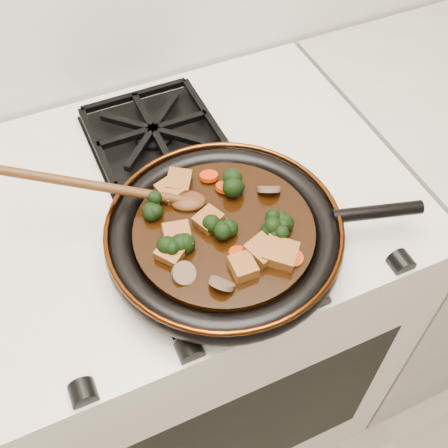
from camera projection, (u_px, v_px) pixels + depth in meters
name	position (u px, v px, depth m)	size (l,w,h in m)	color
stove	(194.00, 318.00, 1.31)	(0.76, 0.60, 0.90)	silver
burner_grate_front	(215.00, 246.00, 0.87)	(0.23, 0.23, 0.03)	black
burner_grate_back	(154.00, 133.00, 1.03)	(0.23, 0.23, 0.03)	black
skillet	(225.00, 235.00, 0.84)	(0.48, 0.36, 0.05)	black
braising_sauce	(224.00, 233.00, 0.84)	(0.27, 0.27, 0.02)	black
tofu_cube_0	(171.00, 191.00, 0.87)	(0.04, 0.04, 0.02)	brown
tofu_cube_1	(262.00, 251.00, 0.80)	(0.04, 0.04, 0.02)	brown
tofu_cube_2	(179.00, 183.00, 0.88)	(0.04, 0.04, 0.02)	brown
tofu_cube_3	(243.00, 267.00, 0.78)	(0.04, 0.03, 0.02)	brown
tofu_cube_4	(209.00, 221.00, 0.83)	(0.04, 0.03, 0.02)	brown
tofu_cube_5	(171.00, 252.00, 0.80)	(0.04, 0.04, 0.02)	brown
tofu_cube_6	(178.00, 238.00, 0.81)	(0.04, 0.04, 0.02)	brown
tofu_cube_7	(280.00, 254.00, 0.79)	(0.04, 0.05, 0.02)	brown
broccoli_floret_0	(237.00, 189.00, 0.86)	(0.06, 0.06, 0.06)	black
broccoli_floret_1	(155.00, 209.00, 0.84)	(0.05, 0.05, 0.05)	black
broccoli_floret_2	(278.00, 226.00, 0.82)	(0.05, 0.05, 0.05)	black
broccoli_floret_3	(174.00, 245.00, 0.80)	(0.06, 0.06, 0.05)	black
broccoli_floret_4	(221.00, 230.00, 0.82)	(0.06, 0.06, 0.05)	black
broccoli_floret_5	(279.00, 232.00, 0.82)	(0.06, 0.06, 0.05)	black
carrot_coin_0	(224.00, 188.00, 0.88)	(0.03, 0.03, 0.01)	red
carrot_coin_1	(238.00, 253.00, 0.80)	(0.03, 0.03, 0.01)	red
carrot_coin_2	(209.00, 176.00, 0.89)	(0.03, 0.03, 0.01)	red
carrot_coin_3	(294.00, 258.00, 0.79)	(0.03, 0.03, 0.01)	red
mushroom_slice_0	(222.00, 284.00, 0.77)	(0.04, 0.04, 0.01)	brown
mushroom_slice_1	(269.00, 189.00, 0.87)	(0.04, 0.04, 0.01)	brown
mushroom_slice_2	(184.00, 273.00, 0.78)	(0.03, 0.03, 0.01)	brown
wooden_spoon	(134.00, 192.00, 0.84)	(0.17, 0.09, 0.27)	#4B2710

